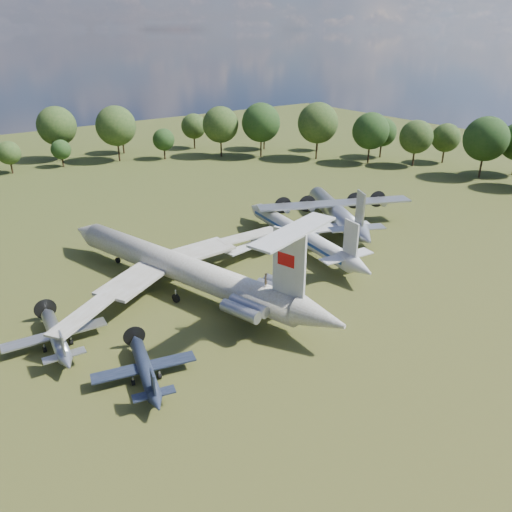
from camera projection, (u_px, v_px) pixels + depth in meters
ground at (211, 293)px, 73.71m from camera, size 300.00×300.00×0.00m
il62_airliner at (181, 272)px, 73.58m from camera, size 57.96×66.87×5.58m
tu104_jet at (300, 237)px, 88.36m from camera, size 34.04×42.73×3.96m
an12_transport at (336, 215)px, 97.94m from camera, size 42.23×44.03×4.53m
small_prop_west at (145, 371)px, 54.91m from camera, size 14.78×17.86×2.29m
small_prop_northwest at (57, 338)px, 60.67m from camera, size 13.70×17.72×2.45m
person_on_il62 at (266, 280)px, 63.31m from camera, size 0.82×0.78×1.88m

